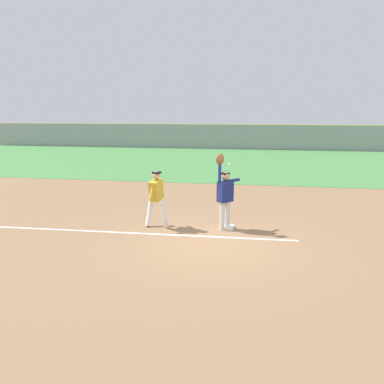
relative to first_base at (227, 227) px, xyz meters
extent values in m
plane|color=#936D4C|center=(-0.35, -1.40, -0.04)|extent=(75.55, 75.55, 0.00)
cube|color=#4C8C47|center=(-0.35, 14.86, -0.04)|extent=(47.51, 16.20, 0.01)
cube|color=white|center=(-4.00, -0.90, -0.04)|extent=(12.00, 0.35, 0.01)
cube|color=white|center=(0.00, 0.00, 0.00)|extent=(0.40, 0.40, 0.08)
cylinder|color=silver|center=(0.00, -0.01, 0.39)|extent=(0.21, 0.21, 0.85)
cylinder|color=silver|center=(-0.15, -0.15, 0.39)|extent=(0.21, 0.21, 0.85)
cube|color=navy|center=(-0.08, -0.08, 1.11)|extent=(0.50, 0.49, 0.60)
sphere|color=tan|center=(-0.08, -0.08, 1.56)|extent=(0.33, 0.33, 0.23)
cube|color=black|center=(-0.10, -0.06, 1.64)|extent=(0.30, 0.30, 0.05)
cylinder|color=navy|center=(-0.23, -0.24, 1.72)|extent=(0.13, 0.13, 0.62)
cylinder|color=navy|center=(0.08, 0.07, 1.41)|extent=(0.50, 0.50, 0.09)
ellipsoid|color=brown|center=(-0.23, -0.24, 2.08)|extent=(0.30, 0.30, 0.32)
cylinder|color=white|center=(-1.86, -0.36, 0.38)|extent=(0.24, 0.45, 0.85)
cylinder|color=white|center=(-2.37, -0.09, 0.38)|extent=(0.24, 0.45, 0.85)
cube|color=gold|center=(-2.11, -0.22, 1.11)|extent=(0.37, 0.57, 0.66)
sphere|color=#DBAD84|center=(-2.11, -0.22, 1.56)|extent=(0.27, 0.27, 0.23)
cube|color=black|center=(-2.08, -0.23, 1.64)|extent=(0.26, 0.24, 0.05)
cylinder|color=gold|center=(-2.06, -0.01, 1.19)|extent=(0.18, 0.41, 0.58)
cylinder|color=gold|center=(-2.16, -0.44, 1.19)|extent=(0.18, 0.41, 0.58)
sphere|color=white|center=(0.02, -0.22, 1.94)|extent=(0.07, 0.07, 0.07)
cube|color=#93999E|center=(-0.35, 22.96, 1.02)|extent=(47.51, 0.06, 2.12)
cylinder|color=yellow|center=(-0.35, 22.96, 2.11)|extent=(47.51, 0.06, 0.06)
cylinder|color=gray|center=(-12.23, 22.96, 1.02)|extent=(0.08, 0.08, 2.12)
cylinder|color=gray|center=(-0.35, 22.96, 1.02)|extent=(0.08, 0.08, 2.12)
cube|color=#B7B7BC|center=(-11.76, 26.66, 0.53)|extent=(4.42, 1.95, 0.55)
cube|color=#2D333D|center=(-11.76, 26.66, 1.01)|extent=(2.22, 1.77, 0.40)
cylinder|color=black|center=(-10.32, 27.63, 0.26)|extent=(0.60, 0.23, 0.60)
cylinder|color=black|center=(-10.30, 25.73, 0.26)|extent=(0.60, 0.23, 0.60)
cylinder|color=black|center=(-13.22, 27.59, 0.26)|extent=(0.60, 0.23, 0.60)
cylinder|color=black|center=(-13.20, 25.69, 0.26)|extent=(0.60, 0.23, 0.60)
cube|color=#23389E|center=(-6.54, 26.09, 0.53)|extent=(4.48, 2.10, 0.55)
cube|color=#2D333D|center=(-6.54, 26.09, 1.01)|extent=(2.28, 1.85, 0.40)
cylinder|color=black|center=(-5.05, 26.97, 0.26)|extent=(0.61, 0.25, 0.60)
cylinder|color=black|center=(-5.13, 25.07, 0.26)|extent=(0.61, 0.25, 0.60)
cylinder|color=black|center=(-7.94, 27.10, 0.26)|extent=(0.61, 0.25, 0.60)
cylinder|color=black|center=(-8.03, 25.20, 0.26)|extent=(0.61, 0.25, 0.60)
cube|color=black|center=(-2.23, 26.21, 0.53)|extent=(4.54, 2.25, 0.55)
cube|color=#2D333D|center=(-2.23, 26.21, 1.01)|extent=(2.33, 1.92, 0.40)
cylinder|color=black|center=(-0.86, 27.27, 0.26)|extent=(0.62, 0.27, 0.60)
cylinder|color=black|center=(-0.71, 25.38, 0.26)|extent=(0.62, 0.27, 0.60)
cylinder|color=black|center=(-3.75, 27.04, 0.26)|extent=(0.62, 0.27, 0.60)
cylinder|color=black|center=(-3.60, 25.14, 0.26)|extent=(0.62, 0.27, 0.60)
cube|color=tan|center=(2.55, 25.91, 0.53)|extent=(4.48, 2.10, 0.55)
cube|color=#2D333D|center=(2.55, 25.91, 1.01)|extent=(2.28, 1.84, 0.40)
cylinder|color=black|center=(4.04, 26.79, 0.26)|extent=(0.61, 0.25, 0.60)
cylinder|color=black|center=(3.95, 24.89, 0.26)|extent=(0.61, 0.25, 0.60)
cylinder|color=black|center=(1.14, 26.92, 0.26)|extent=(0.61, 0.25, 0.60)
cylinder|color=black|center=(1.06, 25.02, 0.26)|extent=(0.61, 0.25, 0.60)
cube|color=white|center=(7.53, 26.00, 0.53)|extent=(4.46, 2.05, 0.55)
cube|color=#2D333D|center=(7.53, 26.00, 1.01)|extent=(2.26, 1.82, 0.40)
cylinder|color=black|center=(8.95, 27.00, 0.26)|extent=(0.61, 0.24, 0.60)
cylinder|color=black|center=(9.02, 25.10, 0.26)|extent=(0.61, 0.24, 0.60)
cylinder|color=black|center=(6.05, 26.90, 0.26)|extent=(0.61, 0.24, 0.60)
cylinder|color=black|center=(6.12, 25.00, 0.26)|extent=(0.61, 0.24, 0.60)
camera|label=1|loc=(0.70, -10.84, 3.46)|focal=35.34mm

